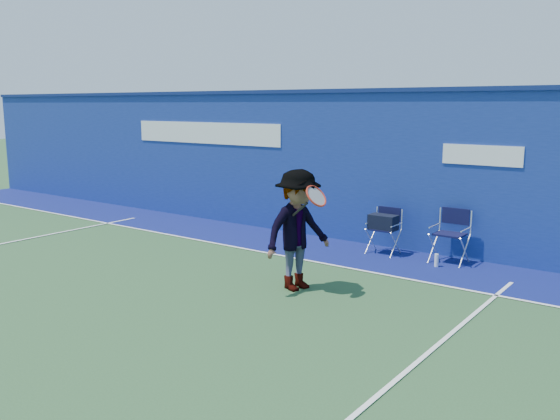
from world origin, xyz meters
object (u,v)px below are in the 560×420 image
Objects in this scene: directors_chair_left at (383,235)px; directors_chair_right at (449,246)px; tennis_player at (298,230)px; water_bottle at (436,260)px.

directors_chair_left is 0.91× the size of directors_chair_right.
tennis_player is (-1.30, -2.84, 0.62)m from directors_chair_right.
water_bottle is (1.17, -0.30, -0.24)m from directors_chair_left.
tennis_player is (-0.07, -2.73, 0.56)m from directors_chair_left.
directors_chair_right reaches higher than directors_chair_left.
water_bottle is 0.13× the size of tennis_player.
directors_chair_right is 0.46m from water_bottle.
directors_chair_left is 3.73× the size of water_bottle.
tennis_player is at bearing -116.95° from water_bottle.
directors_chair_right reaches higher than water_bottle.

